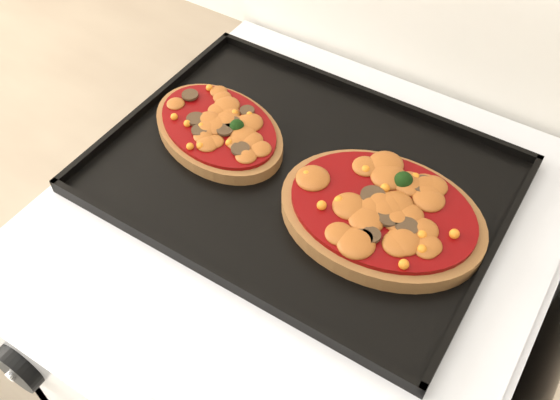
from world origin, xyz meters
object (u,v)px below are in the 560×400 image
Objects in this scene: baking_tray at (301,174)px; pizza_left at (219,128)px; stove at (297,369)px; pizza_right at (382,212)px.

pizza_left is (-0.13, 0.00, 0.01)m from baking_tray.
baking_tray reaches higher than stove.
stove is 0.47m from baking_tray.
stove is 0.49m from pizza_right.
pizza_left is 0.25m from pizza_right.
pizza_right reaches higher than baking_tray.
pizza_right is (0.09, 0.02, 0.48)m from stove.
pizza_left reaches higher than baking_tray.
pizza_left reaches higher than stove.
stove is at bearing -166.89° from pizza_right.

